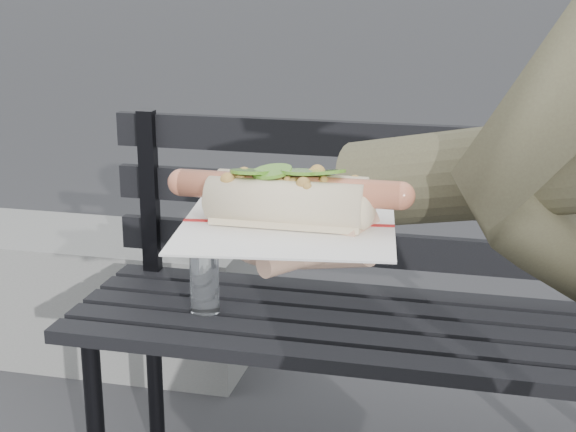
% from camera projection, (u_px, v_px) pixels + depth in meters
% --- Properties ---
extents(park_bench, '(1.50, 0.44, 0.88)m').
position_uv_depth(park_bench, '(413.00, 293.00, 1.92)').
color(park_bench, black).
rests_on(park_bench, ground).
extents(concrete_block, '(1.20, 0.40, 0.40)m').
position_uv_depth(concrete_block, '(67.00, 291.00, 2.82)').
color(concrete_block, slate).
rests_on(concrete_block, ground).
extents(held_hotdog, '(0.64, 0.31, 0.20)m').
position_uv_depth(held_hotdog, '(524.00, 177.00, 0.79)').
color(held_hotdog, '#47422F').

